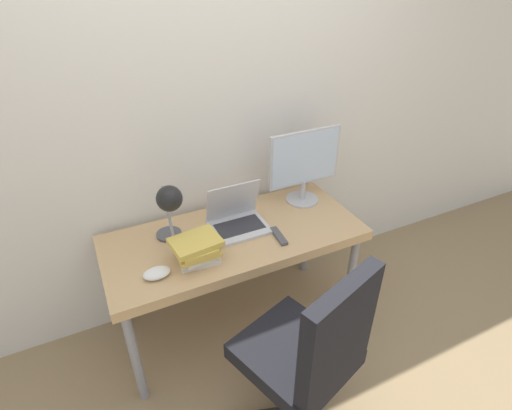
% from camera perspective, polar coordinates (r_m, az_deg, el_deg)
% --- Properties ---
extents(ground_plane, '(12.00, 12.00, 0.00)m').
position_cam_1_polar(ground_plane, '(2.61, 0.39, -21.13)').
color(ground_plane, '#937A56').
extents(wall_back, '(8.00, 0.05, 2.60)m').
position_cam_1_polar(wall_back, '(2.37, -7.32, 12.28)').
color(wall_back, silver).
rests_on(wall_back, ground_plane).
extents(desk, '(1.48, 0.65, 0.73)m').
position_cam_1_polar(desk, '(2.35, -3.07, -5.44)').
color(desk, tan).
rests_on(desk, ground_plane).
extents(laptop, '(0.32, 0.26, 0.27)m').
position_cam_1_polar(laptop, '(2.34, -2.71, -1.94)').
color(laptop, silver).
rests_on(laptop, desk).
extents(monitor, '(0.48, 0.21, 0.48)m').
position_cam_1_polar(monitor, '(2.51, 6.93, 5.96)').
color(monitor, '#B7B7BC').
rests_on(monitor, desk).
extents(desk_lamp, '(0.14, 0.28, 0.39)m').
position_cam_1_polar(desk_lamp, '(2.09, -12.29, 0.18)').
color(desk_lamp, '#4C4C51').
rests_on(desk_lamp, desk).
extents(office_chair, '(0.63, 0.64, 1.06)m').
position_cam_1_polar(office_chair, '(1.93, 7.80, -19.90)').
color(office_chair, black).
rests_on(office_chair, ground_plane).
extents(book_stack, '(0.26, 0.21, 0.14)m').
position_cam_1_polar(book_stack, '(2.09, -8.43, -6.34)').
color(book_stack, silver).
rests_on(book_stack, desk).
extents(tv_remote, '(0.05, 0.17, 0.02)m').
position_cam_1_polar(tv_remote, '(2.27, 3.27, -4.45)').
color(tv_remote, '#4C4C51').
rests_on(tv_remote, desk).
extents(game_controller, '(0.14, 0.09, 0.04)m').
position_cam_1_polar(game_controller, '(2.07, -14.00, -9.42)').
color(game_controller, white).
rests_on(game_controller, desk).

